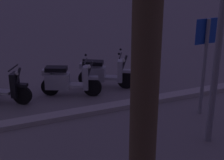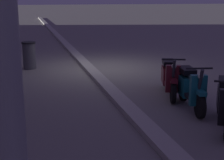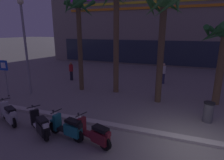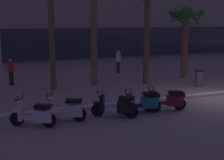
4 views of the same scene
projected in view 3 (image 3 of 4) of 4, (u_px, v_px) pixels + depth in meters
The scene contains 16 objects.
ground_plane at pixel (196, 150), 6.52m from camera, with size 200.00×200.00×0.00m, color gray.
curb_strip at pixel (195, 141), 7.00m from camera, with size 60.00×0.36×0.12m, color #BCB7AD.
mall_facade_backdrop at pixel (212, 11), 25.13m from camera, with size 40.85×14.99×13.31m.
scooter_silver_second_in_line at pixel (9, 114), 8.28m from camera, with size 1.61×0.89×1.17m.
scooter_black_last_in_row at pixel (40, 125), 7.37m from camera, with size 1.65×1.06×1.04m.
scooter_teal_tail_end at pixel (68, 128), 7.14m from camera, with size 1.74×0.65×1.04m.
scooter_maroon_mid_rear at pixel (94, 134), 6.75m from camera, with size 1.80×0.83×1.04m.
crossing_sign at pixel (5, 75), 11.12m from camera, with size 0.60×0.13×2.40m.
palm_tree_near_sign at pixel (79, 23), 12.12m from camera, with size 2.15×2.33×6.15m.
palm_tree_far_corner at pixel (163, 24), 9.89m from camera, with size 2.17×2.21×6.01m.
palm_tree_mid_walkway at pixel (116, 14), 11.49m from camera, with size 2.50×2.51×6.85m.
palm_tree_by_mall_entrance at pixel (224, 43), 9.80m from camera, with size 2.48×2.42×4.61m.
pedestrian_window_shopping at pixel (163, 73), 14.57m from camera, with size 0.34×0.46×1.64m.
pedestrian_by_palm_tree at pixel (71, 71), 15.61m from camera, with size 0.34×0.34×1.55m.
litter_bin at pixel (208, 112), 8.47m from camera, with size 0.48×0.48×0.95m.
street_lamp at pixel (25, 38), 11.43m from camera, with size 0.36×0.36×5.92m.
Camera 3 is at (-0.83, -6.34, 4.08)m, focal length 29.70 mm.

